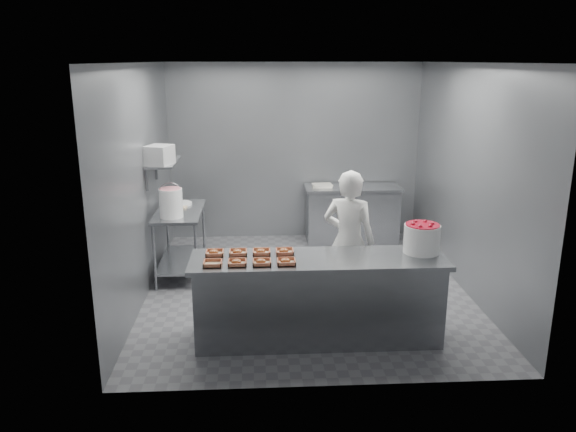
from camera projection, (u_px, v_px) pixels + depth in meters
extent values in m
plane|color=#4C4C51|center=(306.00, 288.00, 7.21)|extent=(4.50, 4.50, 0.00)
plane|color=white|center=(308.00, 62.00, 6.46)|extent=(4.50, 4.50, 0.00)
cube|color=slate|center=(295.00, 152.00, 9.00)|extent=(4.00, 0.04, 2.80)
cube|color=slate|center=(141.00, 183.00, 6.72)|extent=(0.04, 4.50, 2.80)
cube|color=slate|center=(468.00, 179.00, 6.94)|extent=(0.04, 4.50, 2.80)
cube|color=slate|center=(319.00, 260.00, 5.68)|extent=(2.60, 0.70, 0.05)
cube|color=slate|center=(318.00, 301.00, 5.80)|extent=(2.50, 0.64, 0.85)
cube|color=slate|center=(179.00, 212.00, 7.46)|extent=(0.60, 1.20, 0.04)
cube|color=slate|center=(182.00, 260.00, 7.64)|extent=(0.56, 1.15, 0.03)
cylinder|color=slate|center=(154.00, 258.00, 7.03)|extent=(0.04, 0.04, 0.88)
cylinder|color=slate|center=(196.00, 257.00, 7.05)|extent=(0.04, 0.04, 0.88)
cylinder|color=slate|center=(168.00, 231.00, 8.10)|extent=(0.04, 0.04, 0.88)
cylinder|color=slate|center=(204.00, 231.00, 8.13)|extent=(0.04, 0.04, 0.88)
cube|color=slate|center=(353.00, 188.00, 8.85)|extent=(1.50, 0.60, 0.05)
cube|color=slate|center=(352.00, 216.00, 8.97)|extent=(1.44, 0.55, 0.85)
cube|color=slate|center=(163.00, 162.00, 7.27)|extent=(0.35, 0.90, 0.03)
cube|color=tan|center=(213.00, 263.00, 5.46)|extent=(0.18, 0.18, 0.04)
cube|color=white|center=(217.00, 263.00, 5.48)|extent=(0.10, 0.06, 0.00)
cube|color=tan|center=(237.00, 263.00, 5.48)|extent=(0.18, 0.18, 0.04)
cube|color=white|center=(242.00, 263.00, 5.50)|extent=(0.10, 0.06, 0.00)
ellipsoid|color=#A65F29|center=(236.00, 262.00, 5.47)|extent=(0.10, 0.10, 0.05)
cube|color=tan|center=(262.00, 262.00, 5.49)|extent=(0.18, 0.18, 0.04)
cube|color=white|center=(266.00, 262.00, 5.51)|extent=(0.10, 0.06, 0.00)
ellipsoid|color=#A65F29|center=(261.00, 261.00, 5.49)|extent=(0.10, 0.10, 0.05)
cube|color=tan|center=(286.00, 262.00, 5.50)|extent=(0.18, 0.18, 0.04)
cube|color=white|center=(291.00, 262.00, 5.52)|extent=(0.10, 0.06, 0.00)
ellipsoid|color=#A65F29|center=(285.00, 261.00, 5.50)|extent=(0.10, 0.10, 0.05)
cube|color=tan|center=(215.00, 253.00, 5.75)|extent=(0.18, 0.18, 0.04)
cube|color=white|center=(219.00, 253.00, 5.77)|extent=(0.10, 0.06, 0.00)
ellipsoid|color=#A65F29|center=(214.00, 252.00, 5.75)|extent=(0.10, 0.10, 0.05)
cube|color=tan|center=(238.00, 252.00, 5.77)|extent=(0.18, 0.18, 0.04)
cube|color=white|center=(243.00, 253.00, 5.78)|extent=(0.10, 0.06, 0.00)
ellipsoid|color=#A65F29|center=(237.00, 252.00, 5.76)|extent=(0.10, 0.10, 0.05)
cube|color=tan|center=(262.00, 252.00, 5.78)|extent=(0.18, 0.18, 0.04)
cube|color=white|center=(266.00, 252.00, 5.80)|extent=(0.10, 0.06, 0.00)
ellipsoid|color=#A65F29|center=(261.00, 251.00, 5.78)|extent=(0.10, 0.10, 0.05)
cube|color=tan|center=(285.00, 252.00, 5.79)|extent=(0.18, 0.18, 0.04)
cube|color=white|center=(289.00, 252.00, 5.81)|extent=(0.10, 0.06, 0.00)
ellipsoid|color=#A65F29|center=(284.00, 251.00, 5.79)|extent=(0.10, 0.10, 0.05)
imported|color=white|center=(349.00, 241.00, 6.43)|extent=(0.71, 0.61, 1.65)
cylinder|color=white|center=(422.00, 239.00, 5.79)|extent=(0.37, 0.37, 0.30)
cylinder|color=red|center=(423.00, 226.00, 5.75)|extent=(0.35, 0.35, 0.04)
cylinder|color=white|center=(171.00, 203.00, 7.08)|extent=(0.29, 0.29, 0.37)
cylinder|color=#D56A72|center=(170.00, 189.00, 7.03)|extent=(0.27, 0.27, 0.02)
torus|color=slate|center=(171.00, 194.00, 7.05)|extent=(0.31, 0.01, 0.31)
cylinder|color=white|center=(179.00, 204.00, 7.74)|extent=(0.38, 0.38, 0.03)
cube|color=#CCB28C|center=(181.00, 207.00, 7.57)|extent=(0.16, 0.14, 0.02)
cube|color=gray|center=(159.00, 155.00, 6.97)|extent=(0.37, 0.40, 0.24)
cube|color=silver|center=(322.00, 185.00, 8.81)|extent=(0.30, 0.22, 0.05)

